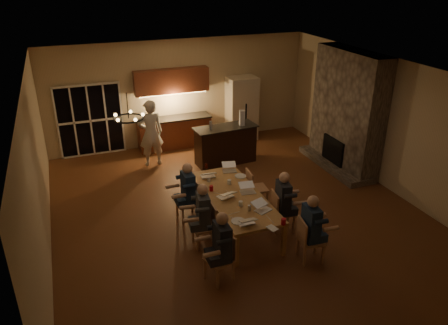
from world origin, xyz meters
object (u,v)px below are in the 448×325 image
person_left_near (222,247)px  person_left_far (188,192)px  person_left_mid (203,216)px  plate_far (241,176)px  chair_left_near (219,259)px  laptop_a (246,218)px  bar_island (225,145)px  mug_front (241,203)px  chair_right_far (257,188)px  laptop_b (263,206)px  laptop_c (225,192)px  chair_right_mid (283,211)px  refrigerator (242,108)px  chair_right_near (311,240)px  can_cola (206,166)px  mug_mid (229,182)px  plate_left (238,221)px  dining_table (234,211)px  mug_back (209,180)px  chandelier (129,118)px  standing_person (151,133)px  chair_left_mid (204,226)px  laptop_d (248,188)px  can_silver (249,208)px  bar_blender (242,118)px  person_right_near (310,229)px  chair_left_far (187,200)px  laptop_e (208,172)px  redcup_mid (211,188)px  person_right_mid (283,203)px  laptop_f (229,167)px  plate_near (261,204)px

person_left_near → person_left_far: size_ratio=1.00×
person_left_mid → plate_far: person_left_mid is taller
chair_left_near → laptop_a: 0.95m
bar_island → mug_front: 3.75m
chair_right_far → laptop_a: size_ratio=2.78×
laptop_b → laptop_c: size_ratio=1.00×
chair_right_mid → refrigerator: bearing=-4.4°
chair_right_near → can_cola: size_ratio=7.42×
mug_mid → bar_island: bearing=70.7°
bar_island → plate_left: (-1.32, -4.12, 0.22)m
dining_table → mug_back: 0.93m
person_left_far → chandelier: bearing=-59.8°
standing_person → mug_mid: (1.04, -3.24, -0.14)m
standing_person → laptop_a: standing_person is taller
chair_left_mid → mug_mid: bearing=138.6°
laptop_b → laptop_d: 0.80m
chair_right_mid → can_silver: (-0.88, -0.20, 0.37)m
dining_table → person_left_far: size_ratio=1.99×
chair_right_far → chandelier: (-2.89, -0.81, 2.31)m
bar_blender → person_left_near: bearing=-108.1°
person_right_near → mug_mid: bearing=24.4°
standing_person → mug_front: standing_person is taller
dining_table → mug_front: (-0.05, -0.45, 0.43)m
laptop_b → plate_far: (0.17, 1.55, -0.10)m
chair_left_far → laptop_e: size_ratio=2.78×
chandelier → redcup_mid: size_ratio=4.39×
person_right_mid → laptop_f: person_right_mid is taller
chair_left_far → person_left_mid: (0.01, -1.12, 0.24)m
dining_table → standing_person: (-0.96, 3.76, 0.56)m
plate_near → chandelier: bearing=170.8°
chandelier → redcup_mid: bearing=17.4°
chandelier → laptop_e: bearing=33.4°
can_cola → laptop_e: bearing=-104.2°
mug_front → plate_far: size_ratio=0.38×
chair_right_near → mug_front: (-0.95, 1.16, 0.36)m
laptop_c → dining_table: bearing=163.6°
person_right_mid → plate_left: size_ratio=4.99×
chair_left_far → bar_blender: size_ratio=2.08×
laptop_d → chair_right_far: bearing=57.6°
laptop_f → plate_far: (0.14, -0.35, -0.10)m
person_left_near → laptop_f: size_ratio=4.31×
dining_table → laptop_c: bearing=178.0°
bar_blender → person_left_mid: bearing=-114.6°
can_cola → redcup_mid: bearing=-103.4°
person_right_mid → chandelier: (-2.91, 0.38, 2.06)m
chair_left_far → mug_mid: 1.01m
person_right_near → mug_back: 2.65m
can_silver → chair_right_far: bearing=59.1°
chair_right_mid → bar_blender: (0.57, 3.60, 0.85)m
laptop_c → plate_left: bearing=69.2°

